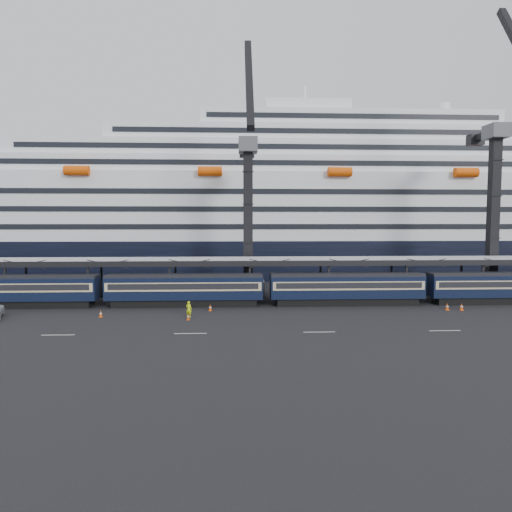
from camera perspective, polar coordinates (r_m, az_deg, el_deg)
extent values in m
plane|color=black|center=(51.63, 22.67, -7.55)|extent=(260.00, 260.00, 0.00)
cube|color=beige|center=(45.81, -23.51, -9.04)|extent=(3.00, 0.15, 0.02)
cube|color=beige|center=(43.07, -8.20, -9.56)|extent=(3.00, 0.15, 0.02)
cube|color=beige|center=(43.59, 7.92, -9.39)|extent=(3.00, 0.15, 0.02)
cube|color=beige|center=(47.25, 22.55, -8.61)|extent=(3.00, 0.15, 0.02)
cube|color=black|center=(62.24, -27.57, -5.31)|extent=(17.48, 2.40, 0.90)
cube|color=black|center=(61.98, -27.63, -3.66)|extent=(19.00, 2.80, 2.70)
cube|color=beige|center=(61.95, -27.64, -3.39)|extent=(18.62, 2.92, 1.05)
cube|color=black|center=(61.94, -27.64, -3.34)|extent=(17.86, 2.98, 0.70)
cube|color=black|center=(61.81, -27.68, -2.28)|extent=(19.00, 2.50, 0.35)
cube|color=black|center=(56.82, -8.86, -5.74)|extent=(17.48, 2.40, 0.90)
cube|color=black|center=(56.54, -8.88, -3.95)|extent=(19.00, 2.80, 2.70)
cube|color=beige|center=(56.50, -8.88, -3.65)|extent=(18.62, 2.92, 1.05)
cube|color=black|center=(56.49, -8.89, -3.60)|extent=(17.86, 2.98, 0.70)
cube|color=black|center=(56.34, -8.90, -2.44)|extent=(19.00, 2.50, 0.35)
cube|color=black|center=(58.16, 11.23, -5.54)|extent=(17.48, 2.40, 0.90)
cube|color=black|center=(57.89, 11.25, -3.79)|extent=(19.00, 2.80, 2.70)
cube|color=beige|center=(57.85, 11.26, -3.49)|extent=(18.62, 2.92, 1.05)
cube|color=black|center=(57.84, 11.26, -3.44)|extent=(17.86, 2.98, 0.70)
cube|color=black|center=(57.70, 11.27, -2.31)|extent=(19.00, 2.50, 0.35)
cube|color=black|center=(65.86, 28.44, -4.83)|extent=(17.48, 2.40, 0.90)
cube|color=black|center=(65.62, 28.49, -3.28)|extent=(19.00, 2.80, 2.70)
cube|color=beige|center=(65.58, 28.50, -3.02)|extent=(18.62, 2.92, 1.05)
cube|color=black|center=(65.58, 28.50, -2.98)|extent=(17.86, 2.98, 0.70)
cube|color=black|center=(65.45, 28.54, -1.98)|extent=(19.00, 2.50, 0.35)
cube|color=#A2A5AA|center=(63.70, 17.43, -0.32)|extent=(130.00, 6.00, 0.25)
cube|color=black|center=(60.92, 18.39, -0.83)|extent=(130.00, 0.25, 0.70)
cube|color=black|center=(66.54, 16.54, -0.37)|extent=(130.00, 0.25, 0.70)
cube|color=black|center=(63.86, -28.82, -3.08)|extent=(0.25, 0.25, 5.40)
cube|color=black|center=(68.89, -26.77, -2.51)|extent=(0.25, 0.25, 5.40)
cube|color=black|center=(60.13, -20.22, -3.24)|extent=(0.25, 0.25, 5.40)
cube|color=black|center=(65.45, -18.74, -2.61)|extent=(0.25, 0.25, 5.40)
cube|color=black|center=(57.91, -10.73, -3.33)|extent=(0.25, 0.25, 5.40)
cube|color=black|center=(63.41, -10.02, -2.66)|extent=(0.25, 0.25, 5.40)
cube|color=black|center=(57.36, -0.77, -3.32)|extent=(0.25, 0.25, 5.40)
cube|color=black|center=(62.91, -0.94, -2.65)|extent=(0.25, 0.25, 5.40)
cube|color=black|center=(58.55, 9.07, -3.22)|extent=(0.25, 0.25, 5.40)
cube|color=black|center=(64.00, 8.05, -2.58)|extent=(0.25, 0.25, 5.40)
cube|color=black|center=(61.36, 18.27, -3.04)|extent=(0.25, 0.25, 5.40)
cube|color=black|center=(66.58, 16.55, -2.45)|extent=(0.25, 0.25, 5.40)
cube|color=black|center=(65.59, 26.47, -2.82)|extent=(0.25, 0.25, 5.40)
cube|color=black|center=(70.50, 24.25, -2.28)|extent=(0.25, 0.25, 5.40)
cube|color=black|center=(94.44, 10.74, 0.07)|extent=(200.00, 28.00, 7.00)
cube|color=white|center=(94.24, 10.82, 5.84)|extent=(190.00, 26.88, 12.00)
cube|color=white|center=(94.76, 10.88, 10.38)|extent=(160.00, 24.64, 3.00)
cube|color=black|center=(82.85, 12.92, 11.24)|extent=(153.60, 0.12, 0.90)
cube|color=white|center=(95.13, 10.91, 12.18)|extent=(124.00, 21.84, 3.00)
cube|color=black|center=(84.61, 12.69, 13.15)|extent=(119.04, 0.12, 0.90)
cube|color=white|center=(95.59, 10.93, 13.96)|extent=(90.00, 19.04, 3.00)
cube|color=black|center=(86.46, 12.47, 14.98)|extent=(86.40, 0.12, 0.90)
cube|color=white|center=(96.15, 10.96, 15.72)|extent=(56.00, 16.24, 3.00)
cube|color=black|center=(88.39, 12.26, 16.73)|extent=(53.76, 0.12, 0.90)
cube|color=white|center=(95.19, 6.07, 17.43)|extent=(16.00, 12.00, 2.50)
cylinder|color=white|center=(103.16, 22.31, 16.39)|extent=(2.80, 2.80, 3.00)
cylinder|color=#EC4F07|center=(82.32, -21.49, 9.91)|extent=(4.00, 1.60, 1.60)
cylinder|color=#EC4F07|center=(78.17, -5.77, 10.50)|extent=(4.00, 1.60, 1.60)
cylinder|color=#EC4F07|center=(80.08, 10.42, 10.30)|extent=(4.00, 1.60, 1.60)
cylinder|color=#EC4F07|center=(87.65, 24.77, 9.46)|extent=(4.00, 1.60, 1.60)
cube|color=#515359|center=(65.32, -1.00, -3.90)|extent=(4.50, 4.50, 2.00)
cube|color=black|center=(64.66, -1.01, 4.91)|extent=(1.30, 1.30, 18.00)
cube|color=#515359|center=(65.54, -1.02, 13.68)|extent=(2.60, 3.20, 2.00)
cube|color=black|center=(61.46, -0.86, 20.92)|extent=(0.90, 12.26, 14.37)
cube|color=black|center=(68.03, -1.08, 13.33)|extent=(0.90, 5.04, 0.90)
cube|color=black|center=(70.49, -1.14, 12.85)|extent=(2.20, 1.60, 1.60)
cube|color=#515359|center=(74.12, 27.25, -3.40)|extent=(4.50, 4.50, 2.00)
cube|color=black|center=(73.56, 27.54, 5.13)|extent=(1.30, 1.30, 20.00)
cube|color=#515359|center=(74.63, 27.84, 13.59)|extent=(2.60, 3.20, 2.00)
cube|color=black|center=(77.03, 26.76, 13.32)|extent=(0.90, 5.60, 0.90)
cube|color=black|center=(79.43, 25.74, 12.92)|extent=(2.20, 1.60, 1.60)
imported|color=#DAFF0D|center=(50.12, -8.40, -6.59)|extent=(0.74, 0.60, 1.75)
cube|color=#EC4F07|center=(52.48, -18.83, -7.23)|extent=(0.39, 0.39, 0.04)
cone|color=#EC4F07|center=(52.40, -18.84, -6.82)|extent=(0.32, 0.32, 0.73)
cylinder|color=white|center=(52.40, -18.84, -6.82)|extent=(0.27, 0.27, 0.12)
cube|color=#EC4F07|center=(53.48, -5.74, -6.81)|extent=(0.39, 0.39, 0.04)
cone|color=#EC4F07|center=(53.40, -5.74, -6.40)|extent=(0.33, 0.33, 0.73)
cylinder|color=white|center=(53.40, -5.74, -6.40)|extent=(0.27, 0.27, 0.12)
cube|color=#EC4F07|center=(48.86, -8.47, -7.90)|extent=(0.35, 0.35, 0.04)
cone|color=#EC4F07|center=(48.78, -8.47, -7.50)|extent=(0.29, 0.29, 0.65)
cylinder|color=white|center=(48.78, -8.47, -7.50)|extent=(0.25, 0.25, 0.11)
cube|color=#EC4F07|center=(58.65, 24.30, -6.18)|extent=(0.43, 0.43, 0.05)
cone|color=#EC4F07|center=(58.58, 24.31, -5.77)|extent=(0.36, 0.36, 0.81)
cylinder|color=white|center=(58.58, 24.31, -5.77)|extent=(0.30, 0.30, 0.14)
cube|color=#EC4F07|center=(58.11, 22.77, -6.23)|extent=(0.42, 0.42, 0.04)
cone|color=#EC4F07|center=(58.04, 22.79, -5.83)|extent=(0.35, 0.35, 0.79)
cylinder|color=white|center=(58.04, 22.79, -5.83)|extent=(0.30, 0.30, 0.13)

